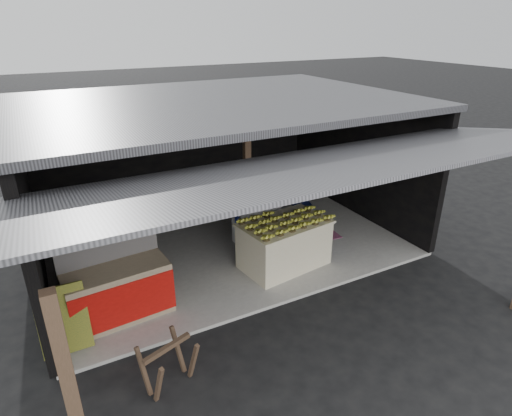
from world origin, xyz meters
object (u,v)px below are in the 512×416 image
banana_table (284,244)px  water_barrel (309,238)px  sawhorse (168,361)px  white_crate (257,220)px  plastic_chair (301,200)px  neighbor_stall (118,290)px

banana_table → water_barrel: (0.76, 0.26, -0.18)m
banana_table → sawhorse: bearing=-154.9°
banana_table → white_crate: bearing=82.3°
white_crate → plastic_chair: bearing=8.0°
banana_table → water_barrel: banana_table is taller
white_crate → sawhorse: bearing=-140.9°
banana_table → water_barrel: 0.82m
banana_table → water_barrel: bearing=11.6°
white_crate → banana_table: bearing=-96.9°
sawhorse → plastic_chair: size_ratio=0.81×
plastic_chair → banana_table: bearing=-116.6°
white_crate → sawhorse: size_ratio=1.30×
banana_table → white_crate: 1.10m
sawhorse → plastic_chair: (4.15, 3.24, 0.19)m
white_crate → plastic_chair: (1.34, 0.35, 0.06)m
water_barrel → banana_table: bearing=-160.9°
banana_table → sawhorse: banana_table is taller
sawhorse → plastic_chair: bearing=18.9°
white_crate → neighbor_stall: size_ratio=0.60×
neighbor_stall → white_crate: bearing=16.7°
water_barrel → plastic_chair: 1.34m
banana_table → white_crate: white_crate is taller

